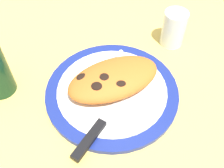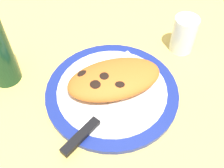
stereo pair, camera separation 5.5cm
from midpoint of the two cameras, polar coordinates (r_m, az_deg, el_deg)
ground_plane at (r=67.34cm, az=2.32°, el=-2.87°), size 150.00×150.00×3.00cm
plate at (r=65.53cm, az=2.38°, el=-1.70°), size 32.51×32.51×1.61cm
calzone at (r=63.74cm, az=2.90°, el=0.99°), size 24.58×16.02×4.96cm
fork at (r=68.95cm, az=-0.80°, el=3.23°), size 17.16×4.39×0.40cm
knife at (r=58.39cm, az=-2.01°, el=-9.32°), size 21.96×10.87×1.20cm
water_glass at (r=77.15cm, az=16.95°, el=9.61°), size 6.43×6.43×10.27cm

